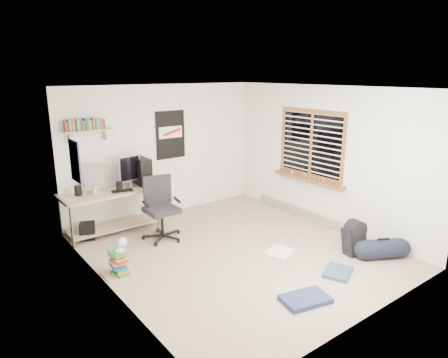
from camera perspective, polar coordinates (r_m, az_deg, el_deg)
floor at (r=6.35m, az=1.87°, el=-10.32°), size 4.00×4.50×0.01m
ceiling at (r=5.74m, az=2.09°, el=12.93°), size 4.00×4.50×0.01m
back_wall at (r=7.76m, az=-8.63°, el=3.99°), size 4.00×0.01×2.50m
left_wall at (r=4.95m, az=-16.33°, el=-2.81°), size 0.01×4.50×2.50m
right_wall at (r=7.33m, az=14.24°, el=3.04°), size 0.01×4.50×2.50m
desk at (r=7.25m, az=-15.85°, el=-4.47°), size 1.80×1.31×0.75m
monitor_left at (r=7.02m, az=-18.05°, el=-0.25°), size 0.37×0.26×0.40m
monitor_right at (r=7.18m, az=-13.27°, el=0.69°), size 0.44×0.17×0.47m
pc_tower at (r=7.33m, az=-11.68°, el=1.11°), size 0.23×0.46×0.48m
keyboard at (r=7.02m, az=-14.34°, el=-1.61°), size 0.37×0.18×0.02m
speaker_left at (r=6.96m, az=-20.12°, el=-1.56°), size 0.11×0.11×0.17m
speaker_right at (r=7.03m, az=-14.73°, el=-1.02°), size 0.09×0.09×0.16m
office_chair at (r=6.70m, az=-8.89°, el=-4.54°), size 0.83×0.83×1.06m
wall_shelf at (r=7.00m, az=-18.84°, el=6.56°), size 0.80×0.22×0.24m
poster_back_wall at (r=7.76m, az=-7.65°, el=6.28°), size 0.62×0.03×0.92m
poster_left_wall at (r=6.00m, az=-20.51°, el=2.39°), size 0.02×0.42×0.60m
window at (r=7.44m, az=12.27°, el=4.90°), size 0.10×1.50×1.26m
baseboard_heater at (r=7.79m, az=11.74°, el=-4.98°), size 0.08×2.50×0.18m
backpack at (r=6.52m, az=18.10°, el=-8.43°), size 0.37×0.31×0.44m
duffel_bag at (r=6.52m, az=21.66°, el=-9.35°), size 0.41×0.41×0.59m
tshirt at (r=6.34m, az=7.93°, el=-10.29°), size 0.50×0.45×0.04m
jeans_a at (r=5.19m, az=11.57°, el=-16.46°), size 0.65×0.49×0.06m
jeans_b at (r=5.91m, az=15.95°, el=-12.70°), size 0.54×0.48×0.06m
book_stack at (r=5.82m, az=-14.71°, el=-11.65°), size 0.50×0.44×0.30m
desk_lamp at (r=5.71m, az=-14.60°, el=-9.62°), size 0.19×0.25×0.22m
subwoofer at (r=7.12m, az=-18.92°, el=-7.02°), size 0.32×0.32×0.27m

